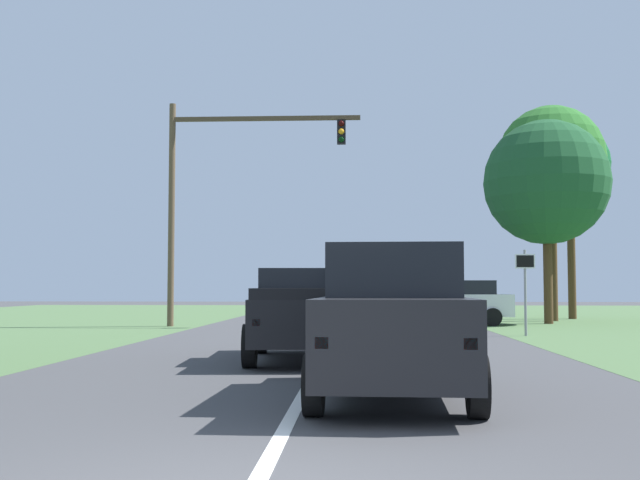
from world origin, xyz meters
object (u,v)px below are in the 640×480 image
(keep_moving_sign, at_px, (525,281))
(traffic_light, at_px, (218,180))
(red_suv_near, at_px, (393,319))
(extra_tree_2, at_px, (546,182))
(pickup_truck_lead, at_px, (307,313))
(crossing_suv_far, at_px, (455,301))
(oak_tree_right, at_px, (551,159))
(extra_tree_1, at_px, (570,165))

(keep_moving_sign, bearing_deg, traffic_light, 153.26)
(red_suv_near, bearing_deg, extra_tree_2, 71.63)
(keep_moving_sign, xyz_separation_m, extra_tree_2, (2.56, 7.95, 4.03))
(red_suv_near, bearing_deg, keep_moving_sign, 71.32)
(red_suv_near, xyz_separation_m, traffic_light, (-5.78, 18.68, 4.45))
(pickup_truck_lead, distance_m, extra_tree_2, 18.92)
(crossing_suv_far, bearing_deg, extra_tree_2, 16.27)
(pickup_truck_lead, height_order, crossing_suv_far, pickup_truck_lead)
(keep_moving_sign, xyz_separation_m, oak_tree_right, (3.38, 10.47, 5.37))
(pickup_truck_lead, height_order, extra_tree_1, extra_tree_1)
(pickup_truck_lead, relative_size, extra_tree_2, 0.63)
(red_suv_near, bearing_deg, oak_tree_right, 71.67)
(keep_moving_sign, relative_size, oak_tree_right, 0.28)
(oak_tree_right, bearing_deg, traffic_light, -159.01)
(traffic_light, bearing_deg, pickup_truck_lead, -72.35)
(red_suv_near, xyz_separation_m, extra_tree_1, (9.34, 26.28, 6.08))
(red_suv_near, distance_m, traffic_light, 20.05)
(pickup_truck_lead, relative_size, crossing_suv_far, 1.17)
(pickup_truck_lead, bearing_deg, extra_tree_1, 62.70)
(pickup_truck_lead, distance_m, oak_tree_right, 21.79)
(red_suv_near, xyz_separation_m, pickup_truck_lead, (-1.51, 5.26, -0.09))
(traffic_light, height_order, extra_tree_1, extra_tree_1)
(pickup_truck_lead, relative_size, traffic_light, 0.61)
(crossing_suv_far, xyz_separation_m, extra_tree_1, (6.08, 5.98, 6.22))
(red_suv_near, xyz_separation_m, oak_tree_right, (7.93, 23.94, 5.98))
(extra_tree_1, bearing_deg, keep_moving_sign, -110.50)
(red_suv_near, height_order, pickup_truck_lead, red_suv_near)
(red_suv_near, distance_m, crossing_suv_far, 20.56)
(extra_tree_2, bearing_deg, crossing_suv_far, -163.73)
(traffic_light, bearing_deg, oak_tree_right, 20.99)
(keep_moving_sign, distance_m, extra_tree_1, 14.73)
(oak_tree_right, relative_size, crossing_suv_far, 2.14)
(crossing_suv_far, bearing_deg, traffic_light, -169.83)
(oak_tree_right, xyz_separation_m, crossing_suv_far, (-4.67, -3.64, -6.12))
(oak_tree_right, bearing_deg, extra_tree_2, -108.02)
(extra_tree_2, bearing_deg, oak_tree_right, 71.98)
(extra_tree_2, bearing_deg, red_suv_near, -108.37)
(red_suv_near, relative_size, keep_moving_sign, 1.92)
(pickup_truck_lead, xyz_separation_m, traffic_light, (-4.27, 13.42, 4.55))
(pickup_truck_lead, xyz_separation_m, crossing_suv_far, (4.77, 15.04, -0.04))
(crossing_suv_far, bearing_deg, oak_tree_right, 37.92)
(keep_moving_sign, relative_size, extra_tree_2, 0.32)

